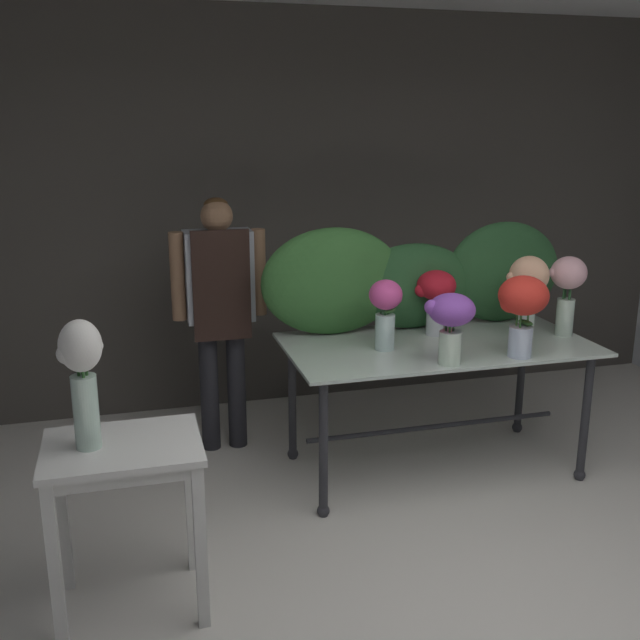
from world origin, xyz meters
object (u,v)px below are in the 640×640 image
(vase_white_roses_tall, at_px, (82,375))
(vase_blush_anemones, at_px, (567,286))
(vase_scarlet_snapdragons, at_px, (522,305))
(display_table_glass, at_px, (436,363))
(florist, at_px, (220,298))
(side_table_white, at_px, (124,471))
(vase_crimson_roses, at_px, (436,294))
(vase_violet_peonies, at_px, (451,319))
(vase_fuchsia_freesia, at_px, (386,308))
(vase_peach_ranunculus, at_px, (528,285))

(vase_white_roses_tall, bearing_deg, vase_blush_anemones, 16.72)
(vase_scarlet_snapdragons, bearing_deg, display_table_glass, 132.36)
(florist, bearing_deg, vase_white_roses_tall, -116.22)
(florist, xyz_separation_m, vase_blush_anemones, (2.01, -0.71, 0.11))
(side_table_white, bearing_deg, florist, 67.87)
(display_table_glass, distance_m, vase_crimson_roses, 0.42)
(vase_blush_anemones, distance_m, vase_violet_peonies, 0.97)
(side_table_white, xyz_separation_m, vase_blush_anemones, (2.64, 0.83, 0.47))
(vase_blush_anemones, xyz_separation_m, vase_fuchsia_freesia, (-1.16, 0.02, -0.07))
(vase_white_roses_tall, bearing_deg, vase_violet_peonies, 15.28)
(vase_violet_peonies, bearing_deg, florist, 136.63)
(vase_blush_anemones, xyz_separation_m, vase_violet_peonies, (-0.92, -0.33, -0.06))
(display_table_glass, distance_m, vase_scarlet_snapdragons, 0.65)
(vase_blush_anemones, distance_m, vase_scarlet_snapdragons, 0.58)
(vase_white_roses_tall, bearing_deg, florist, 63.78)
(florist, relative_size, vase_peach_ranunculus, 3.23)
(side_table_white, xyz_separation_m, vase_white_roses_tall, (-0.13, -0.00, 0.44))
(display_table_glass, bearing_deg, vase_peach_ranunculus, -6.71)
(florist, bearing_deg, vase_fuchsia_freesia, -39.11)
(display_table_glass, distance_m, vase_fuchsia_freesia, 0.50)
(florist, distance_m, vase_scarlet_snapdragons, 1.84)
(display_table_glass, bearing_deg, vase_white_roses_tall, -155.67)
(side_table_white, xyz_separation_m, vase_fuchsia_freesia, (1.48, 0.85, 0.40))
(vase_violet_peonies, distance_m, vase_crimson_roses, 0.56)
(vase_scarlet_snapdragons, bearing_deg, vase_violet_peonies, -177.87)
(display_table_glass, distance_m, vase_peach_ranunculus, 0.71)
(vase_blush_anemones, bearing_deg, florist, 160.53)
(side_table_white, bearing_deg, display_table_glass, 25.85)
(vase_blush_anemones, bearing_deg, vase_fuchsia_freesia, 179.16)
(vase_fuchsia_freesia, xyz_separation_m, vase_crimson_roses, (0.40, 0.20, 0.02))
(vase_blush_anemones, relative_size, vase_peach_ranunculus, 0.97)
(florist, bearing_deg, vase_blush_anemones, -19.47)
(vase_violet_peonies, xyz_separation_m, vase_white_roses_tall, (-1.86, -0.51, 0.03))
(vase_blush_anemones, distance_m, vase_fuchsia_freesia, 1.16)
(display_table_glass, height_order, vase_scarlet_snapdragons, vase_scarlet_snapdragons)
(side_table_white, bearing_deg, vase_peach_ranunculus, 19.14)
(vase_violet_peonies, bearing_deg, vase_scarlet_snapdragons, 2.13)
(vase_scarlet_snapdragons, relative_size, vase_white_roses_tall, 0.84)
(vase_white_roses_tall, bearing_deg, vase_crimson_roses, 27.49)
(vase_blush_anemones, xyz_separation_m, vase_scarlet_snapdragons, (-0.48, -0.31, -0.01))
(florist, xyz_separation_m, vase_peach_ranunculus, (1.74, -0.72, 0.13))
(display_table_glass, bearing_deg, vase_scarlet_snapdragons, -47.64)
(vase_peach_ranunculus, bearing_deg, vase_crimson_roses, 155.32)
(display_table_glass, relative_size, vase_violet_peonies, 4.61)
(vase_blush_anemones, relative_size, vase_fuchsia_freesia, 1.20)
(florist, relative_size, vase_white_roses_tall, 2.99)
(florist, relative_size, vase_scarlet_snapdragons, 3.57)
(vase_violet_peonies, bearing_deg, side_table_white, -163.64)
(vase_scarlet_snapdragons, xyz_separation_m, vase_peach_ranunculus, (0.21, 0.30, 0.04))
(vase_crimson_roses, bearing_deg, vase_fuchsia_freesia, -153.59)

